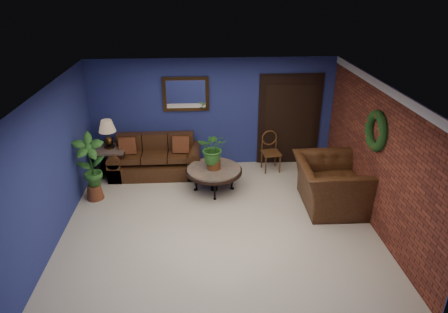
{
  "coord_description": "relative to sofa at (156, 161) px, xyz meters",
  "views": [
    {
      "loc": [
        -0.3,
        -6.12,
        4.14
      ],
      "look_at": [
        0.12,
        0.55,
        1.06
      ],
      "focal_mm": 32.0,
      "sensor_mm": 36.0,
      "label": 1
    }
  ],
  "objects": [
    {
      "name": "crown_molding",
      "position": [
        4.03,
        -2.08,
        2.14
      ],
      "size": [
        0.03,
        5.0,
        0.14
      ],
      "primitive_type": "cube",
      "color": "white",
      "rests_on": "wall_right_brick"
    },
    {
      "name": "wall_left",
      "position": [
        -1.44,
        -2.08,
        0.96
      ],
      "size": [
        0.04,
        5.0,
        2.5
      ],
      "primitive_type": "cube",
      "color": "navy",
      "rests_on": "ground"
    },
    {
      "name": "ceiling",
      "position": [
        1.31,
        -2.08,
        2.21
      ],
      "size": [
        5.5,
        5.0,
        0.02
      ],
      "primitive_type": "cube",
      "color": "silver",
      "rests_on": "wall_back"
    },
    {
      "name": "sofa",
      "position": [
        0.0,
        0.0,
        0.0
      ],
      "size": [
        2.0,
        0.86,
        0.9
      ],
      "color": "#472A14",
      "rests_on": "ground"
    },
    {
      "name": "side_chair",
      "position": [
        2.59,
        0.04,
        0.22
      ],
      "size": [
        0.44,
        0.44,
        0.91
      ],
      "rotation": [
        0.0,
        0.0,
        0.14
      ],
      "color": "brown",
      "rests_on": "ground"
    },
    {
      "name": "coffee_table",
      "position": [
        1.27,
        -0.88,
        0.15
      ],
      "size": [
        1.17,
        1.17,
        0.5
      ],
      "rotation": [
        0.0,
        0.0,
        -0.25
      ],
      "color": "#4B4742",
      "rests_on": "ground"
    },
    {
      "name": "end_table",
      "position": [
        -0.99,
        -0.03,
        0.21
      ],
      "size": [
        0.72,
        0.72,
        0.66
      ],
      "color": "#4B4742",
      "rests_on": "ground"
    },
    {
      "name": "closet_door",
      "position": [
        3.06,
        0.39,
        0.76
      ],
      "size": [
        1.44,
        0.06,
        2.18
      ],
      "primitive_type": "cube",
      "color": "black",
      "rests_on": "wall_back"
    },
    {
      "name": "table_lamp",
      "position": [
        -0.99,
        -0.03,
        0.76
      ],
      "size": [
        0.37,
        0.37,
        0.61
      ],
      "color": "#422B12",
      "rests_on": "end_table"
    },
    {
      "name": "tall_plant",
      "position": [
        -1.14,
        -1.07,
        0.45
      ],
      "size": [
        0.67,
        0.53,
        1.38
      ],
      "color": "brown",
      "rests_on": "ground"
    },
    {
      "name": "floor",
      "position": [
        1.31,
        -2.08,
        -0.29
      ],
      "size": [
        5.5,
        5.5,
        0.0
      ],
      "primitive_type": "plane",
      "color": "beige",
      "rests_on": "ground"
    },
    {
      "name": "wall_right_brick",
      "position": [
        4.06,
        -2.08,
        0.96
      ],
      "size": [
        0.04,
        5.0,
        2.5
      ],
      "primitive_type": "cube",
      "color": "maroon",
      "rests_on": "ground"
    },
    {
      "name": "wall_mirror",
      "position": [
        0.71,
        0.38,
        1.43
      ],
      "size": [
        1.02,
        0.06,
        0.77
      ],
      "primitive_type": "cube",
      "color": "#422B12",
      "rests_on": "wall_back"
    },
    {
      "name": "floor_plant",
      "position": [
        3.66,
        -0.87,
        0.1
      ],
      "size": [
        0.37,
        0.31,
        0.78
      ],
      "color": "#5E3117",
      "rests_on": "ground"
    },
    {
      "name": "wreath",
      "position": [
        4.0,
        -2.03,
        1.41
      ],
      "size": [
        0.16,
        0.72,
        0.72
      ],
      "primitive_type": "torus",
      "rotation": [
        0.0,
        1.57,
        0.0
      ],
      "color": "black",
      "rests_on": "wall_right_brick"
    },
    {
      "name": "coffee_plant",
      "position": [
        1.27,
        -0.88,
        0.64
      ],
      "size": [
        0.7,
        0.65,
        0.79
      ],
      "color": "#5E3117",
      "rests_on": "coffee_table"
    },
    {
      "name": "armchair",
      "position": [
        3.46,
        -1.62,
        0.17
      ],
      "size": [
        1.27,
        1.44,
        0.92
      ],
      "primitive_type": "imported",
      "rotation": [
        0.0,
        0.0,
        1.55
      ],
      "color": "#472A14",
      "rests_on": "ground"
    },
    {
      "name": "wall_back",
      "position": [
        1.31,
        0.42,
        0.96
      ],
      "size": [
        5.5,
        0.04,
        2.5
      ],
      "primitive_type": "cube",
      "color": "navy",
      "rests_on": "ground"
    }
  ]
}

